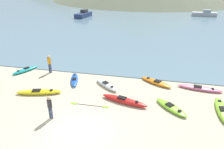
% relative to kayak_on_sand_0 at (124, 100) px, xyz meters
% --- Properties ---
extents(ground_plane, '(400.00, 400.00, 0.00)m').
position_rel_kayak_on_sand_0_xyz_m(ground_plane, '(-2.05, -3.66, -0.18)').
color(ground_plane, beige).
extents(bay_water, '(160.00, 70.00, 0.06)m').
position_rel_kayak_on_sand_0_xyz_m(bay_water, '(-2.05, 39.22, -0.15)').
color(bay_water, slate).
rests_on(bay_water, ground_plane).
extents(kayak_on_sand_0, '(3.54, 1.59, 0.39)m').
position_rel_kayak_on_sand_0_xyz_m(kayak_on_sand_0, '(0.00, 0.00, 0.00)').
color(kayak_on_sand_0, red).
rests_on(kayak_on_sand_0, ground_plane).
extents(kayak_on_sand_1, '(2.43, 2.47, 0.31)m').
position_rel_kayak_on_sand_0_xyz_m(kayak_on_sand_1, '(3.25, -0.15, -0.04)').
color(kayak_on_sand_1, '#8CCC2D').
rests_on(kayak_on_sand_1, ground_plane).
extents(kayak_on_sand_2, '(1.46, 2.73, 0.31)m').
position_rel_kayak_on_sand_0_xyz_m(kayak_on_sand_2, '(-4.76, 2.55, -0.04)').
color(kayak_on_sand_2, blue).
rests_on(kayak_on_sand_2, ground_plane).
extents(kayak_on_sand_3, '(1.71, 2.62, 0.34)m').
position_rel_kayak_on_sand_0_xyz_m(kayak_on_sand_3, '(-10.07, 3.56, -0.03)').
color(kayak_on_sand_3, teal).
rests_on(kayak_on_sand_3, ground_plane).
extents(kayak_on_sand_4, '(3.52, 1.56, 0.35)m').
position_rel_kayak_on_sand_0_xyz_m(kayak_on_sand_4, '(-6.61, -0.13, -0.02)').
color(kayak_on_sand_4, yellow).
rests_on(kayak_on_sand_4, ground_plane).
extents(kayak_on_sand_5, '(2.85, 2.17, 0.31)m').
position_rel_kayak_on_sand_0_xyz_m(kayak_on_sand_5, '(2.13, 3.55, -0.04)').
color(kayak_on_sand_5, orange).
rests_on(kayak_on_sand_5, ground_plane).
extents(kayak_on_sand_6, '(3.45, 1.15, 0.30)m').
position_rel_kayak_on_sand_0_xyz_m(kayak_on_sand_6, '(5.58, 3.17, -0.04)').
color(kayak_on_sand_6, '#E5668C').
rests_on(kayak_on_sand_6, ground_plane).
extents(kayak_on_sand_7, '(2.46, 2.25, 0.36)m').
position_rel_kayak_on_sand_0_xyz_m(kayak_on_sand_7, '(-1.80, 2.12, -0.02)').
color(kayak_on_sand_7, white).
rests_on(kayak_on_sand_7, ground_plane).
extents(kayak_on_sand_9, '(0.79, 3.27, 0.37)m').
position_rel_kayak_on_sand_0_xyz_m(kayak_on_sand_9, '(6.55, 0.20, -0.01)').
color(kayak_on_sand_9, '#8CCC2D').
rests_on(kayak_on_sand_9, ground_plane).
extents(person_near_foreground, '(0.32, 0.25, 1.60)m').
position_rel_kayak_on_sand_0_xyz_m(person_near_foreground, '(-4.23, -2.87, 0.74)').
color(person_near_foreground, '#384260').
rests_on(person_near_foreground, ground_plane).
extents(person_near_waterline, '(0.35, 0.29, 1.71)m').
position_rel_kayak_on_sand_0_xyz_m(person_near_waterline, '(-7.62, 3.79, 0.81)').
color(person_near_waterline, '#384260').
rests_on(person_near_waterline, ground_plane).
extents(moored_boat_0, '(2.65, 4.96, 1.54)m').
position_rel_kayak_on_sand_0_xyz_m(moored_boat_0, '(-14.38, 32.91, 0.42)').
color(moored_boat_0, navy).
rests_on(moored_boat_0, bay_water).
extents(moored_boat_1, '(5.18, 1.66, 1.39)m').
position_rel_kayak_on_sand_0_xyz_m(moored_boat_1, '(11.61, 39.71, 0.37)').
color(moored_boat_1, '#B2B2B7').
rests_on(moored_boat_1, bay_water).
extents(loose_paddle, '(2.78, 0.19, 0.03)m').
position_rel_kayak_on_sand_0_xyz_m(loose_paddle, '(-2.31, -0.90, -0.16)').
color(loose_paddle, black).
rests_on(loose_paddle, ground_plane).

